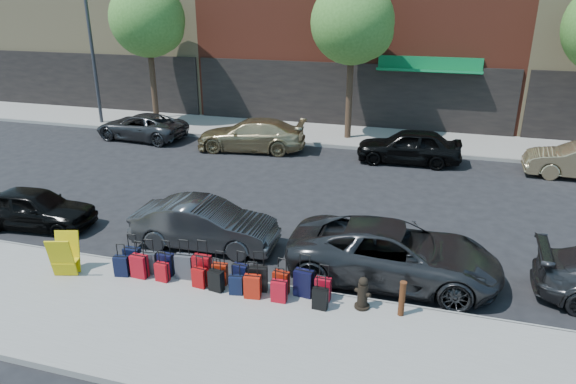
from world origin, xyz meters
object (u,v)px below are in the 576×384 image
(bollard, at_px, (402,298))
(car_near_0, at_px, (35,208))
(fire_hydrant, at_px, (363,294))
(display_rack, at_px, (65,255))
(car_near_1, at_px, (205,224))
(tree_left, at_px, (150,21))
(car_near_2, at_px, (394,253))
(streetlight, at_px, (94,37))
(car_far_2, at_px, (409,146))
(car_far_0, at_px, (141,127))
(suitcase_front_5, at_px, (220,274))
(tree_center, at_px, (355,25))
(car_far_1, at_px, (251,135))

(bollard, height_order, car_near_0, car_near_0)
(fire_hydrant, relative_size, display_rack, 0.73)
(bollard, height_order, display_rack, display_rack)
(car_near_1, bearing_deg, tree_left, 32.07)
(display_rack, xyz_separation_m, car_near_2, (7.86, 2.35, 0.05))
(tree_left, xyz_separation_m, streetlight, (-2.94, -0.70, -0.75))
(display_rack, relative_size, car_far_2, 0.25)
(car_far_0, relative_size, car_far_2, 1.05)
(tree_left, xyz_separation_m, car_far_2, (13.47, -2.82, -4.68))
(tree_left, xyz_separation_m, fire_hydrant, (13.30, -14.37, -4.91))
(display_rack, bearing_deg, suitcase_front_5, -6.63)
(car_near_2, relative_size, car_far_2, 1.21)
(tree_center, bearing_deg, tree_left, 180.00)
(tree_center, xyz_separation_m, display_rack, (-4.56, -15.00, -4.74))
(streetlight, relative_size, suitcase_front_5, 9.25)
(suitcase_front_5, distance_m, car_near_1, 2.40)
(car_near_0, xyz_separation_m, car_far_1, (3.47, 9.69, 0.09))
(streetlight, height_order, car_far_0, streetlight)
(tree_center, bearing_deg, car_far_2, -43.57)
(car_near_1, distance_m, car_far_2, 10.73)
(tree_center, height_order, fire_hydrant, tree_center)
(fire_hydrant, xyz_separation_m, car_near_1, (-4.79, 2.03, 0.17))
(streetlight, xyz_separation_m, fire_hydrant, (16.24, -13.67, -4.16))
(tree_left, height_order, streetlight, streetlight)
(fire_hydrant, distance_m, bollard, 0.87)
(suitcase_front_5, xyz_separation_m, bollard, (4.33, -0.09, 0.16))
(car_near_0, height_order, car_near_1, car_near_1)
(car_near_2, distance_m, car_far_2, 9.83)
(car_near_0, bearing_deg, streetlight, 20.57)
(car_far_0, bearing_deg, car_far_1, 91.97)
(tree_left, distance_m, fire_hydrant, 20.18)
(car_near_1, bearing_deg, car_far_1, 10.02)
(tree_left, height_order, car_far_2, tree_left)
(display_rack, xyz_separation_m, car_far_1, (0.48, 12.06, 0.04))
(display_rack, bearing_deg, tree_center, 56.68)
(tree_center, distance_m, car_near_2, 13.88)
(tree_center, distance_m, car_near_1, 13.36)
(tree_left, relative_size, car_near_1, 1.77)
(tree_center, bearing_deg, suitcase_front_5, -92.70)
(tree_left, distance_m, car_far_2, 14.53)
(tree_center, relative_size, display_rack, 6.86)
(car_near_1, relative_size, car_far_1, 0.83)
(tree_left, xyz_separation_m, suitcase_front_5, (9.83, -14.33, -4.99))
(tree_left, height_order, display_rack, tree_left)
(car_near_0, bearing_deg, display_rack, -134.10)
(car_far_1, bearing_deg, fire_hydrant, 23.53)
(suitcase_front_5, xyz_separation_m, car_far_2, (3.64, 11.50, 0.31))
(car_far_2, bearing_deg, tree_center, -136.32)
(display_rack, bearing_deg, fire_hydrant, -11.52)
(bollard, bearing_deg, suitcase_front_5, 178.87)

